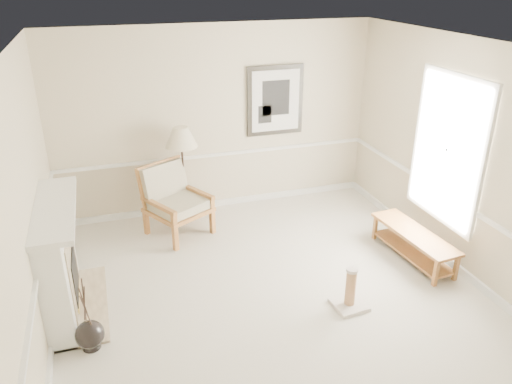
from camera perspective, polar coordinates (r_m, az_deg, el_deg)
ground at (r=6.07m, az=2.19°, el=-12.33°), size 5.50×5.50×0.00m
room at (r=5.29m, az=3.64°, el=4.91°), size 5.04×5.54×2.92m
fireplace at (r=5.99m, az=-21.60°, el=-7.38°), size 0.64×1.64×1.31m
floor_vase at (r=5.61m, az=-18.45°, el=-15.27°), size 0.30×0.30×0.87m
armchair at (r=7.38m, az=-9.50°, el=-0.55°), size 1.08×1.10×1.04m
floor_lamp at (r=7.41m, az=-8.54°, el=5.92°), size 0.60×0.60×1.50m
bench at (r=7.05m, az=17.56°, el=-5.34°), size 0.54×1.43×0.40m
scratching_post at (r=5.98m, az=10.68°, el=-11.48°), size 0.39×0.39×0.52m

